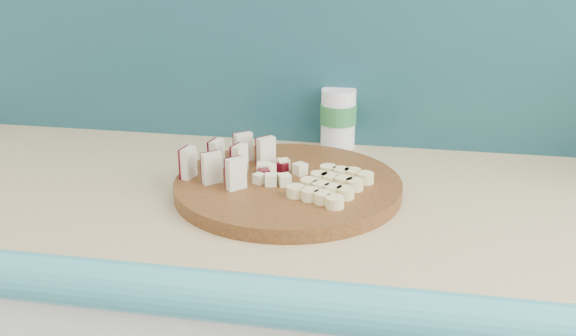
# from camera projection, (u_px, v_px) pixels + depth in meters

# --- Properties ---
(backsplash) EXTENTS (2.20, 0.02, 0.50)m
(backsplash) POSITION_uv_depth(u_px,v_px,m) (494.00, 16.00, 1.13)
(backsplash) COLOR teal
(backsplash) RESTS_ON kitchen_counter
(cutting_board) EXTENTS (0.46, 0.46, 0.02)m
(cutting_board) POSITION_uv_depth(u_px,v_px,m) (288.00, 186.00, 1.02)
(cutting_board) COLOR #411F0E
(cutting_board) RESTS_ON kitchen_counter
(apple_wedges) EXTENTS (0.14, 0.16, 0.05)m
(apple_wedges) POSITION_uv_depth(u_px,v_px,m) (229.00, 159.00, 1.03)
(apple_wedges) COLOR beige
(apple_wedges) RESTS_ON cutting_board
(apple_chunks) EXTENTS (0.06, 0.06, 0.02)m
(apple_chunks) POSITION_uv_depth(u_px,v_px,m) (276.00, 172.00, 1.02)
(apple_chunks) COLOR #EFE9BF
(apple_chunks) RESTS_ON cutting_board
(banana_slices) EXTENTS (0.13, 0.15, 0.02)m
(banana_slices) POSITION_uv_depth(u_px,v_px,m) (332.00, 185.00, 0.98)
(banana_slices) COLOR #EFE092
(banana_slices) RESTS_ON cutting_board
(canister) EXTENTS (0.07, 0.07, 0.11)m
(canister) POSITION_uv_depth(u_px,v_px,m) (338.00, 117.00, 1.22)
(canister) COLOR white
(canister) RESTS_ON kitchen_counter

